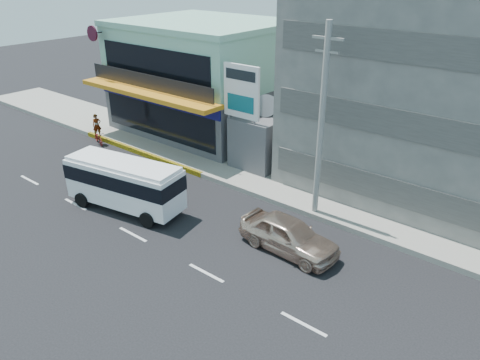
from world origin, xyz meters
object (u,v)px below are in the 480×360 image
(concrete_building, at_px, (461,71))
(utility_pole_near, at_px, (321,124))
(motorcycle_rider, at_px, (98,134))
(satellite_dish, at_px, (266,114))
(shop_building, at_px, (205,80))
(billboard, at_px, (241,98))
(sedan, at_px, (289,235))
(minibus, at_px, (124,181))

(concrete_building, relative_size, utility_pole_near, 1.60)
(motorcycle_rider, bearing_deg, satellite_dish, 20.30)
(shop_building, height_order, utility_pole_near, utility_pole_near)
(shop_building, relative_size, motorcycle_rider, 5.47)
(satellite_dish, bearing_deg, utility_pole_near, -30.96)
(billboard, relative_size, motorcycle_rider, 3.04)
(sedan, xyz_separation_m, motorcycle_rider, (-18.76, 2.82, -0.09))
(satellite_dish, distance_m, sedan, 10.29)
(minibus, distance_m, motorcycle_rider, 10.87)
(utility_pole_near, bearing_deg, shop_building, 154.94)
(sedan, distance_m, motorcycle_rider, 18.97)
(utility_pole_near, bearing_deg, sedan, -78.07)
(minibus, relative_size, sedan, 1.41)
(shop_building, relative_size, concrete_building, 0.77)
(minibus, bearing_deg, motorcycle_rider, 152.42)
(utility_pole_near, bearing_deg, billboard, 164.52)
(sedan, bearing_deg, motorcycle_rider, 84.01)
(utility_pole_near, xyz_separation_m, minibus, (-8.39, -5.85, -3.48))
(utility_pole_near, distance_m, sedan, 5.70)
(shop_building, bearing_deg, minibus, -65.64)
(minibus, bearing_deg, concrete_building, 47.35)
(satellite_dish, height_order, utility_pole_near, utility_pole_near)
(utility_pole_near, bearing_deg, concrete_building, 62.24)
(shop_building, relative_size, minibus, 1.78)
(concrete_building, relative_size, satellite_dish, 10.67)
(concrete_building, distance_m, sedan, 13.23)
(concrete_building, xyz_separation_m, utility_pole_near, (-4.00, -7.60, -1.85))
(billboard, xyz_separation_m, minibus, (-1.89, -7.65, -3.26))
(billboard, height_order, motorcycle_rider, billboard)
(utility_pole_near, xyz_separation_m, sedan, (0.77, -3.65, -4.31))
(concrete_building, xyz_separation_m, sedan, (-3.23, -11.25, -6.16))
(motorcycle_rider, bearing_deg, concrete_building, 20.98)
(minibus, bearing_deg, utility_pole_near, 34.89)
(shop_building, distance_m, motorcycle_rider, 9.00)
(billboard, relative_size, sedan, 1.40)
(concrete_building, height_order, utility_pole_near, concrete_building)
(satellite_dish, distance_m, minibus, 9.93)
(utility_pole_near, height_order, motorcycle_rider, utility_pole_near)
(billboard, bearing_deg, sedan, -36.86)
(concrete_building, bearing_deg, satellite_dish, -158.20)
(utility_pole_near, height_order, minibus, utility_pole_near)
(shop_building, xyz_separation_m, satellite_dish, (8.00, -2.95, -0.42))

